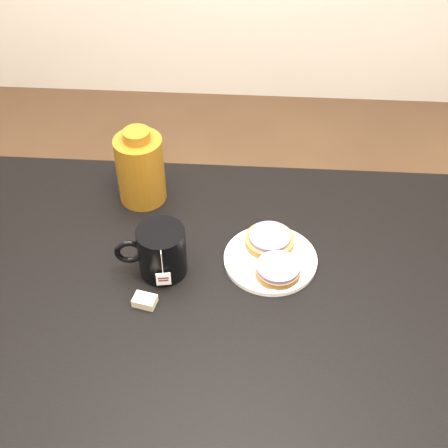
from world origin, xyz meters
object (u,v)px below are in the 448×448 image
object	(u,v)px
plate	(270,259)
teabag_pouch	(145,301)
mug	(161,251)
bagel_package	(140,168)
bagel_front	(278,270)
bagel_back	(270,240)
table	(233,330)

from	to	relation	value
plate	teabag_pouch	world-z (taller)	teabag_pouch
mug	bagel_package	size ratio (longest dim) A/B	0.82
plate	mug	bearing A→B (deg)	-170.09
plate	teabag_pouch	bearing A→B (deg)	-151.89
teabag_pouch	bagel_front	bearing A→B (deg)	18.16
bagel_back	bagel_front	size ratio (longest dim) A/B	1.10
table	bagel_front	world-z (taller)	bagel_front
bagel_package	bagel_front	bearing A→B (deg)	-36.78
bagel_back	teabag_pouch	size ratio (longest dim) A/B	2.75
bagel_back	bagel_front	world-z (taller)	same
bagel_back	bagel_front	bearing A→B (deg)	-78.46
bagel_back	bagel_package	xyz separation A→B (m)	(-0.30, 0.15, 0.06)
teabag_pouch	mug	bearing A→B (deg)	76.60
table	bagel_front	xyz separation A→B (m)	(0.09, 0.08, 0.11)
bagel_back	mug	xyz separation A→B (m)	(-0.22, -0.08, 0.03)
table	mug	size ratio (longest dim) A/B	9.07
bagel_front	bagel_package	bearing A→B (deg)	143.22
bagel_back	bagel_front	xyz separation A→B (m)	(0.02, -0.09, 0.00)
mug	bagel_front	bearing A→B (deg)	-11.11
table	bagel_back	xyz separation A→B (m)	(0.07, 0.17, 0.11)
mug	teabag_pouch	xyz separation A→B (m)	(-0.02, -0.09, -0.05)
plate	teabag_pouch	xyz separation A→B (m)	(-0.25, -0.13, 0.00)
teabag_pouch	plate	bearing A→B (deg)	28.11
plate	bagel_back	xyz separation A→B (m)	(-0.00, 0.04, 0.02)
bagel_front	teabag_pouch	distance (m)	0.28
teabag_pouch	bagel_package	xyz separation A→B (m)	(-0.05, 0.33, 0.08)
plate	mug	distance (m)	0.24
bagel_back	mug	world-z (taller)	mug
table	teabag_pouch	distance (m)	0.20
plate	mug	size ratio (longest dim) A/B	1.29
bagel_package	teabag_pouch	bearing A→B (deg)	-80.42
bagel_front	mug	size ratio (longest dim) A/B	0.73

